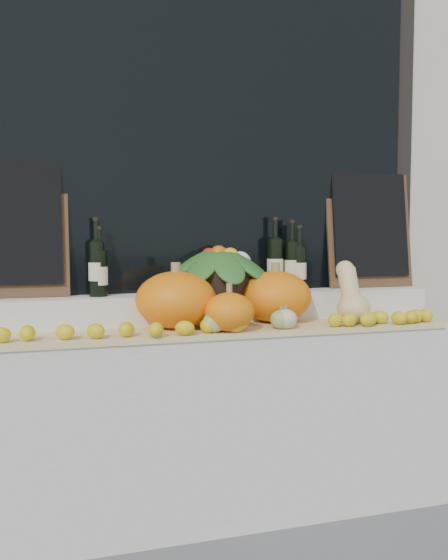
# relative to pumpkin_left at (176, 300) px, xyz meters

# --- Properties ---
(storefront_facade) EXTENTS (7.00, 0.94, 4.50)m
(storefront_facade) POSITION_rel_pumpkin_left_xyz_m (0.22, 0.78, 1.21)
(storefront_facade) COLOR beige
(storefront_facade) RESTS_ON ground
(display_sill) EXTENTS (2.30, 0.55, 0.88)m
(display_sill) POSITION_rel_pumpkin_left_xyz_m (0.22, 0.06, -0.59)
(display_sill) COLOR silver
(display_sill) RESTS_ON ground
(rear_tier) EXTENTS (2.30, 0.25, 0.16)m
(rear_tier) POSITION_rel_pumpkin_left_xyz_m (0.22, 0.21, -0.07)
(rear_tier) COLOR silver
(rear_tier) RESTS_ON display_sill
(straw_bedding) EXTENTS (2.10, 0.32, 0.02)m
(straw_bedding) POSITION_rel_pumpkin_left_xyz_m (0.22, -0.07, -0.14)
(straw_bedding) COLOR tan
(straw_bedding) RESTS_ON display_sill
(pumpkin_left) EXTENTS (0.47, 0.47, 0.26)m
(pumpkin_left) POSITION_rel_pumpkin_left_xyz_m (0.00, 0.00, 0.00)
(pumpkin_left) COLOR orange
(pumpkin_left) RESTS_ON straw_bedding
(pumpkin_right) EXTENTS (0.42, 0.42, 0.25)m
(pumpkin_right) POSITION_rel_pumpkin_left_xyz_m (0.50, 0.04, -0.01)
(pumpkin_right) COLOR orange
(pumpkin_right) RESTS_ON straw_bedding
(pumpkin_center) EXTENTS (0.29, 0.29, 0.17)m
(pumpkin_center) POSITION_rel_pumpkin_left_xyz_m (0.20, -0.16, -0.04)
(pumpkin_center) COLOR orange
(pumpkin_center) RESTS_ON straw_bedding
(butternut_squash) EXTENTS (0.16, 0.21, 0.30)m
(butternut_squash) POSITION_rel_pumpkin_left_xyz_m (0.84, -0.08, -0.01)
(butternut_squash) COLOR #E4C586
(butternut_squash) RESTS_ON straw_bedding
(decorative_gourds) EXTENTS (0.44, 0.14, 0.16)m
(decorative_gourds) POSITION_rel_pumpkin_left_xyz_m (0.28, -0.17, -0.08)
(decorative_gourds) COLOR #356E21
(decorative_gourds) RESTS_ON straw_bedding
(lemon_heap) EXTENTS (2.20, 0.16, 0.06)m
(lemon_heap) POSITION_rel_pumpkin_left_xyz_m (0.22, -0.18, -0.10)
(lemon_heap) COLOR yellow
(lemon_heap) RESTS_ON straw_bedding
(produce_bowl) EXTENTS (0.56, 0.56, 0.24)m
(produce_bowl) POSITION_rel_pumpkin_left_xyz_m (0.26, 0.19, 0.12)
(produce_bowl) COLOR black
(produce_bowl) RESTS_ON rear_tier
(wine_bottle_far_left) EXTENTS (0.08, 0.08, 0.37)m
(wine_bottle_far_left) POSITION_rel_pumpkin_left_xyz_m (-0.33, 0.20, 0.14)
(wine_bottle_far_left) COLOR black
(wine_bottle_far_left) RESTS_ON rear_tier
(wine_bottle_near_left) EXTENTS (0.08, 0.08, 0.33)m
(wine_bottle_near_left) POSITION_rel_pumpkin_left_xyz_m (-0.32, 0.20, 0.12)
(wine_bottle_near_left) COLOR black
(wine_bottle_near_left) RESTS_ON rear_tier
(wine_bottle_tall) EXTENTS (0.08, 0.08, 0.38)m
(wine_bottle_tall) POSITION_rel_pumpkin_left_xyz_m (0.57, 0.22, 0.14)
(wine_bottle_tall) COLOR black
(wine_bottle_tall) RESTS_ON rear_tier
(wine_bottle_near_right) EXTENTS (0.08, 0.08, 0.36)m
(wine_bottle_near_right) POSITION_rel_pumpkin_left_xyz_m (0.66, 0.21, 0.13)
(wine_bottle_near_right) COLOR black
(wine_bottle_near_right) RESTS_ON rear_tier
(wine_bottle_far_right) EXTENTS (0.08, 0.08, 0.33)m
(wine_bottle_far_right) POSITION_rel_pumpkin_left_xyz_m (0.69, 0.20, 0.12)
(wine_bottle_far_right) COLOR black
(wine_bottle_far_right) RESTS_ON rear_tier
(chalkboard_left) EXTENTS (0.50, 0.11, 0.62)m
(chalkboard_left) POSITION_rel_pumpkin_left_xyz_m (-0.70, 0.27, 0.33)
(chalkboard_left) COLOR #4C331E
(chalkboard_left) RESTS_ON rear_tier
(chalkboard_right) EXTENTS (0.50, 0.11, 0.62)m
(chalkboard_right) POSITION_rel_pumpkin_left_xyz_m (1.14, 0.27, 0.33)
(chalkboard_right) COLOR #4C331E
(chalkboard_right) RESTS_ON rear_tier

